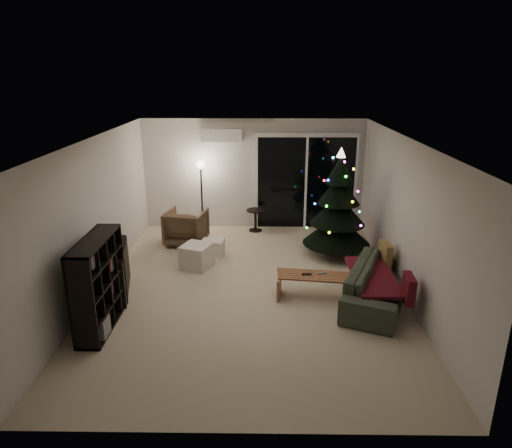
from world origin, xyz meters
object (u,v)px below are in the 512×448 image
Objects in this scene: media_cabinet at (112,271)px; sofa at (379,284)px; coffee_table at (315,286)px; armchair at (186,227)px; bookshelf at (87,283)px; christmas_tree at (338,203)px.

media_cabinet is 4.31m from sofa.
sofa is 0.99m from coffee_table.
media_cabinet is 3.33m from coffee_table.
media_cabinet is 1.52× the size of armchair.
media_cabinet is at bearing 111.69° from bookshelf.
christmas_tree is (0.60, 1.81, 0.88)m from coffee_table.
bookshelf is 4.79m from christmas_tree.
media_cabinet is at bearing 109.82° from sofa.
christmas_tree reaches higher than media_cabinet.
media_cabinet is 4.33m from christmas_tree.
media_cabinet is at bearing -156.56° from christmas_tree.
armchair is 0.38× the size of christmas_tree.
christmas_tree is at bearing 78.92° from coffee_table.
bookshelf is 3.41m from armchair.
christmas_tree is at bearing 33.97° from sofa.
armchair is (0.86, 2.27, -0.02)m from media_cabinet.
media_cabinet reaches higher than sofa.
bookshelf is 1.05m from media_cabinet.
christmas_tree is (3.07, -0.57, 0.70)m from armchair.
bookshelf is 1.07× the size of coffee_table.
bookshelf is at bearing 84.67° from armchair.
christmas_tree is (3.92, 1.70, 0.68)m from media_cabinet.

